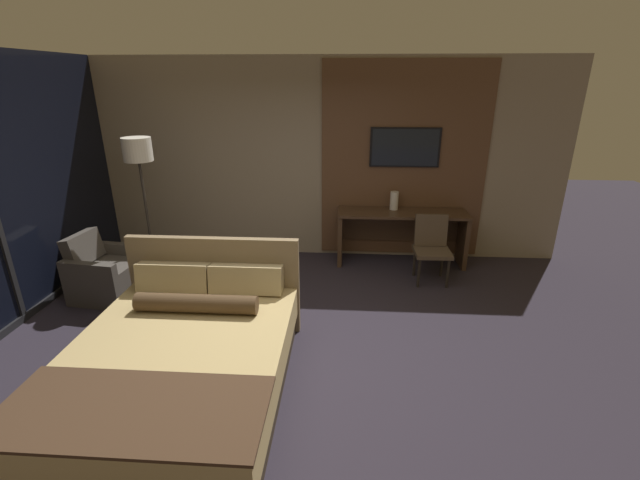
{
  "coord_description": "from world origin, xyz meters",
  "views": [
    {
      "loc": [
        0.55,
        -3.47,
        2.51
      ],
      "look_at": [
        0.26,
        0.86,
        0.86
      ],
      "focal_mm": 24.0,
      "sensor_mm": 36.0,
      "label": 1
    }
  ],
  "objects": [
    {
      "name": "vase_tall",
      "position": [
        1.21,
        2.39,
        0.9
      ],
      "size": [
        0.12,
        0.12,
        0.26
      ],
      "color": "silver",
      "rests_on": "desk"
    },
    {
      "name": "ground_plane",
      "position": [
        0.0,
        0.0,
        0.0
      ],
      "size": [
        16.0,
        16.0,
        0.0
      ],
      "primitive_type": "plane",
      "color": "#28232D"
    },
    {
      "name": "armchair_by_window",
      "position": [
        -2.36,
        1.05,
        0.27
      ],
      "size": [
        0.78,
        0.79,
        0.79
      ],
      "rotation": [
        0.0,
        0.0,
        1.46
      ],
      "color": "#47423D",
      "rests_on": "ground_plane"
    },
    {
      "name": "tv",
      "position": [
        1.32,
        2.52,
        1.62
      ],
      "size": [
        0.96,
        0.04,
        0.54
      ],
      "color": "black"
    },
    {
      "name": "wall_back_tv_panel",
      "position": [
        0.18,
        2.59,
        1.4
      ],
      "size": [
        7.2,
        0.09,
        2.8
      ],
      "color": "gray",
      "rests_on": "ground_plane"
    },
    {
      "name": "floor_lamp",
      "position": [
        -1.96,
        1.51,
        1.56
      ],
      "size": [
        0.34,
        0.34,
        1.85
      ],
      "color": "#282623",
      "rests_on": "ground_plane"
    },
    {
      "name": "desk",
      "position": [
        1.32,
        2.31,
        0.52
      ],
      "size": [
        1.79,
        0.52,
        0.77
      ],
      "color": "#422D1E",
      "rests_on": "ground_plane"
    },
    {
      "name": "bed",
      "position": [
        -0.8,
        -0.59,
        0.3
      ],
      "size": [
        1.75,
        2.22,
        1.02
      ],
      "color": "#33281E",
      "rests_on": "ground_plane"
    },
    {
      "name": "desk_chair",
      "position": [
        1.65,
        1.77,
        0.51
      ],
      "size": [
        0.46,
        0.46,
        0.86
      ],
      "rotation": [
        0.0,
        0.0,
        0.02
      ],
      "color": "#4C3D2D",
      "rests_on": "ground_plane"
    }
  ]
}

